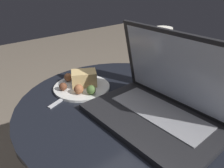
% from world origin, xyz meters
% --- Properties ---
extents(table, '(0.70, 0.70, 0.58)m').
position_xyz_m(table, '(0.00, 0.00, 0.42)').
color(table, '#515156').
rests_on(table, ground_plane).
extents(laptop, '(0.38, 0.25, 0.25)m').
position_xyz_m(laptop, '(0.12, 0.02, 0.63)').
color(laptop, '#232326').
rests_on(laptop, table).
extents(beer_glass, '(0.06, 0.06, 0.22)m').
position_xyz_m(beer_glass, '(-0.01, 0.17, 0.69)').
color(beer_glass, gold).
rests_on(beer_glass, table).
extents(snack_plate, '(0.20, 0.20, 0.06)m').
position_xyz_m(snack_plate, '(-0.17, -0.05, 0.60)').
color(snack_plate, silver).
rests_on(snack_plate, table).
extents(fork, '(0.09, 0.19, 0.00)m').
position_xyz_m(fork, '(-0.17, -0.10, 0.58)').
color(fork, silver).
rests_on(fork, table).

